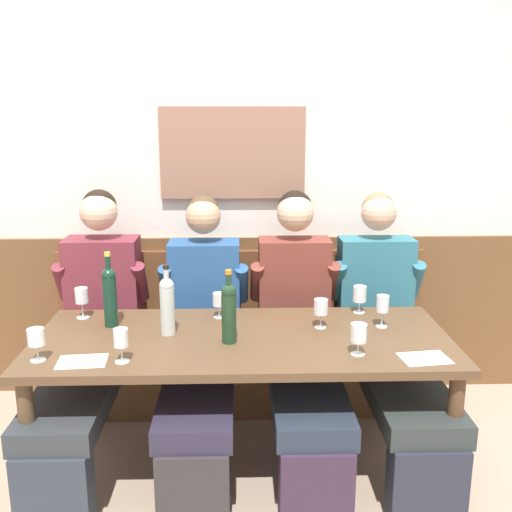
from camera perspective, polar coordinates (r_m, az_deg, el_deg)
The scene contains 22 objects.
ground_plane at distance 3.12m, azimuth -1.23°, elevation -21.24°, with size 6.80×6.80×0.02m, color tan.
room_wall_back at distance 3.66m, azimuth -1.52°, elevation 7.89°, with size 6.80×0.12×2.80m.
wood_wainscot_panel at distance 3.81m, azimuth -1.42°, elevation -5.70°, with size 6.80×0.03×1.02m, color brown.
wall_bench at distance 3.69m, azimuth -1.38°, elevation -10.12°, with size 2.30×0.42×0.94m.
dining_table at distance 2.89m, azimuth -1.32°, elevation -9.32°, with size 2.00×0.84×0.73m.
person_right_seat at distance 3.33m, azimuth -15.70°, elevation -6.43°, with size 0.53×1.31×1.35m.
person_center_right_seat at distance 3.23m, azimuth -5.29°, elevation -6.99°, with size 0.52×1.31×1.31m.
person_center_left_seat at distance 3.24m, azimuth 4.25°, elevation -6.64°, with size 0.53×1.31×1.34m.
person_left_seat at distance 3.31m, azimuth 12.76°, elevation -6.84°, with size 0.54×1.31×1.33m.
wine_bottle_green_tall at distance 2.74m, azimuth -2.65°, elevation -5.35°, with size 0.07×0.07×0.35m.
wine_bottle_clear_water at distance 3.03m, azimuth -14.03°, elevation -3.65°, with size 0.07×0.07×0.38m.
wine_bottle_amber_mid at distance 2.87m, azimuth -8.63°, elevation -4.63°, with size 0.07×0.07×0.35m.
wine_glass_right_end at distance 2.61m, azimuth -13.00°, elevation -7.86°, with size 0.06×0.06×0.15m.
wine_glass_near_bucket at distance 2.95m, azimuth 6.32°, elevation -5.08°, with size 0.07×0.07×0.15m.
wine_glass_mid_left at distance 2.66m, azimuth 9.95°, elevation -7.54°, with size 0.07×0.07×0.14m.
wine_glass_center_rear at distance 3.20m, azimuth 10.05°, elevation -3.71°, with size 0.07×0.07×0.15m.
wine_glass_mid_right at distance 2.73m, azimuth -20.60°, elevation -7.53°, with size 0.07×0.07×0.15m.
wine_glass_center_front at distance 3.01m, azimuth 12.21°, elevation -4.65°, with size 0.06×0.06×0.17m.
wine_glass_by_bottle at distance 3.08m, azimuth -3.61°, elevation -4.38°, with size 0.07×0.07×0.13m.
wine_glass_left_end at distance 3.20m, azimuth -16.60°, elevation -3.87°, with size 0.07×0.07×0.16m.
tasting_sheet_left_guest at distance 2.69m, azimuth -16.55°, elevation -9.80°, with size 0.21×0.15×0.00m, color white.
tasting_sheet_right_guest at distance 2.72m, azimuth 16.09°, elevation -9.53°, with size 0.21×0.15×0.00m, color white.
Camera 1 is at (-0.01, -2.55, 1.78)m, focal length 41.14 mm.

